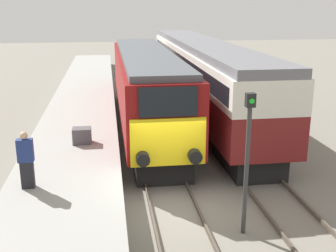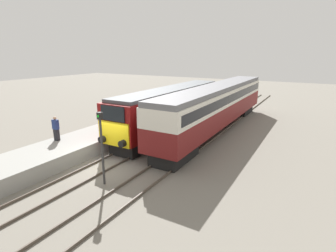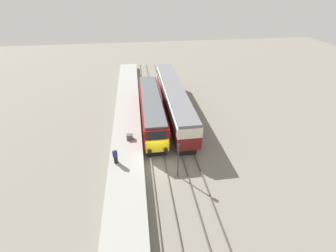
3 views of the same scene
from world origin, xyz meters
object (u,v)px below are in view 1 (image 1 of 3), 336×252
Objects in this scene: locomotive at (146,86)px; signal_post at (247,153)px; person_on_platform at (26,160)px; luggage_crate at (82,136)px; passenger_carriage at (202,71)px.

locomotive is 10.67m from signal_post.
signal_post is at bearing -16.50° from person_on_platform.
locomotive is 5.74m from luggage_crate.
person_on_platform is at bearing -116.00° from locomotive.
signal_post is (5.98, -1.77, 0.55)m from person_on_platform.
signal_post reaches higher than luggage_crate.
signal_post is at bearing -80.84° from locomotive.
passenger_carriage is 9.71m from luggage_crate.
passenger_carriage is 5.22× the size of signal_post.
passenger_carriage reaches higher than locomotive.
locomotive is 22.64× the size of luggage_crate.
passenger_carriage is at bearing 35.42° from locomotive.
signal_post is at bearing -97.48° from passenger_carriage.
signal_post reaches higher than person_on_platform.
locomotive is at bearing 58.80° from luggage_crate.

